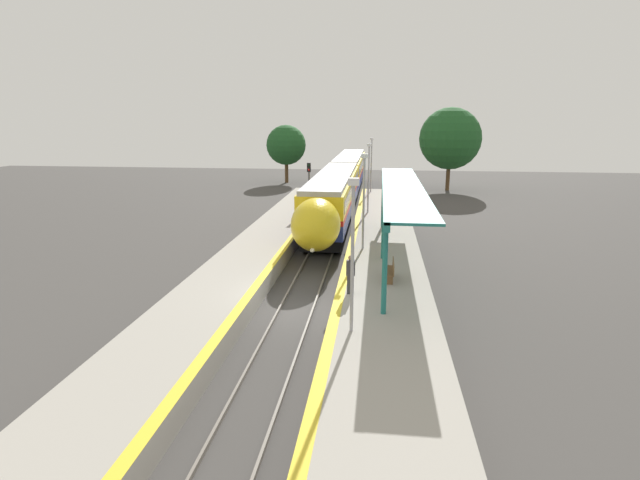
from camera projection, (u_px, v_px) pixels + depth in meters
name	position (u px, v px, depth m)	size (l,w,h in m)	color
ground_plane	(296.00, 312.00, 21.26)	(120.00, 120.00, 0.00)	#423F3D
rail_left	(279.00, 309.00, 21.32)	(0.08, 90.00, 0.15)	slate
rail_right	(313.00, 311.00, 21.16)	(0.08, 90.00, 0.15)	slate
train	(342.00, 182.00, 45.66)	(2.85, 42.02, 3.98)	black
platform_right	(384.00, 306.00, 20.73)	(4.06, 64.00, 0.88)	#9E998E
platform_left	(216.00, 299.00, 21.56)	(3.62, 64.00, 0.88)	#9E998E
platform_bench	(391.00, 270.00, 22.54)	(0.44, 1.69, 0.89)	brown
person_waiting	(351.00, 274.00, 20.71)	(0.36, 0.22, 1.66)	#333338
railway_signal	(309.00, 187.00, 38.68)	(0.28, 0.28, 4.68)	#59595E
lamppost_near	(353.00, 246.00, 16.55)	(0.36, 0.20, 5.29)	#9E9EA3
lamppost_mid	(364.00, 195.00, 27.36)	(0.36, 0.20, 5.29)	#9E9EA3
lamppost_far	(369.00, 173.00, 38.16)	(0.36, 0.20, 5.29)	#9E9EA3
lamppost_farthest	(371.00, 161.00, 48.97)	(0.36, 0.20, 5.29)	#9E9EA3
station_canopy	(396.00, 191.00, 25.24)	(2.02, 18.31, 3.82)	#1E6B66
background_tree_left	(286.00, 145.00, 62.46)	(4.95, 4.95, 7.19)	brown
background_tree_right	(450.00, 139.00, 55.48)	(6.84, 6.84, 9.21)	brown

